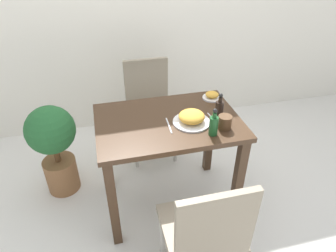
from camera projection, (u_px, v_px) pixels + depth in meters
ground_plane at (168, 199)px, 2.43m from camera, size 16.00×16.00×0.00m
dining_table at (168, 136)px, 2.08m from camera, size 0.97×0.67×0.77m
chair_near at (205, 231)px, 1.59m from camera, size 0.42×0.42×0.88m
chair_far at (149, 104)px, 2.74m from camera, size 0.42×0.42×0.88m
food_plate at (192, 118)px, 1.96m from camera, size 0.25×0.25×0.09m
side_plate at (212, 96)px, 2.24m from camera, size 0.14×0.14×0.05m
drink_cup at (225, 122)px, 1.90m from camera, size 0.09×0.09×0.09m
sauce_bottle at (214, 125)px, 1.83m from camera, size 0.06×0.06×0.18m
condiment_bottle at (219, 109)px, 1.99m from camera, size 0.06×0.06×0.18m
fork_utensil at (169, 125)px, 1.94m from camera, size 0.02×0.18×0.00m
spoon_utensil at (213, 119)px, 2.01m from camera, size 0.02×0.17×0.00m
potted_plant_left at (54, 143)px, 2.29m from camera, size 0.37×0.37×0.77m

